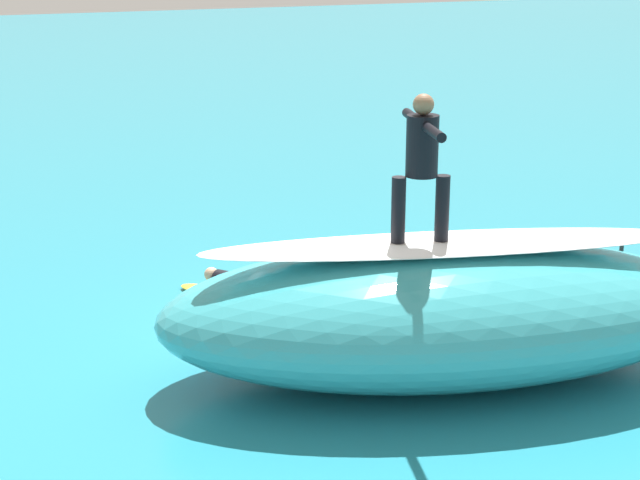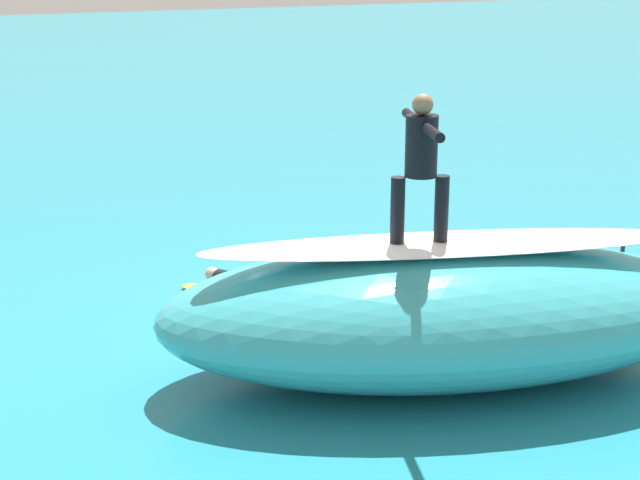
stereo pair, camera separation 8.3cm
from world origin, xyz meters
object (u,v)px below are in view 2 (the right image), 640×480
(surfer_riding, at_px, (421,157))
(surfboard_paddling, at_px, (242,297))
(buoy_marker, at_px, (619,286))
(surfboard_riding, at_px, (419,245))
(surfer_paddling, at_px, (249,286))

(surfer_riding, bearing_deg, surfboard_paddling, -57.06)
(buoy_marker, bearing_deg, surfboard_paddling, -28.11)
(surfer_riding, xyz_separation_m, surfboard_paddling, (0.89, -3.21, -2.51))
(surfer_riding, relative_size, surfboard_paddling, 0.79)
(surfer_riding, xyz_separation_m, buoy_marker, (-3.67, -0.77, -2.27))
(surfer_riding, height_order, surfboard_paddling, surfer_riding)
(surfer_riding, height_order, buoy_marker, surfer_riding)
(surfboard_riding, xyz_separation_m, buoy_marker, (-3.67, -0.77, -1.28))
(surfer_paddling, bearing_deg, buoy_marker, -151.74)
(surfer_riding, distance_m, surfboard_paddling, 4.17)
(surfboard_paddling, height_order, surfer_paddling, surfer_paddling)
(surfer_riding, height_order, surfer_paddling, surfer_riding)
(surfboard_paddling, distance_m, surfer_paddling, 0.22)
(surfer_riding, relative_size, buoy_marker, 1.67)
(surfboard_paddling, relative_size, buoy_marker, 2.11)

